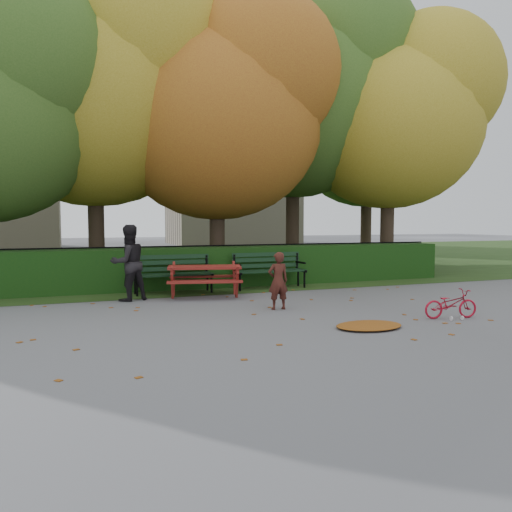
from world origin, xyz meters
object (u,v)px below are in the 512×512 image
object	(u,v)px
bench_left	(173,271)
adult	(128,263)
tree_c	(230,109)
tree_g	(378,130)
picnic_table	(204,273)
child	(278,281)
tree_b	(107,84)
tree_d	(307,89)
bench_right	(269,267)
bicycle	(451,304)
tree_e	(402,114)

from	to	relation	value
bench_left	adult	xyz separation A→B (m)	(-1.08, -0.80, 0.28)
tree_c	adult	xyz separation A→B (m)	(-3.22, -3.06, -4.03)
tree_g	picnic_table	world-z (taller)	tree_g
tree_c	bench_left	distance (m)	5.31
tree_g	child	xyz separation A→B (m)	(-8.20, -8.91, -4.83)
picnic_table	child	bearing A→B (deg)	-53.20
tree_b	tree_d	distance (m)	6.37
picnic_table	bench_left	bearing A→B (deg)	138.35
bench_left	tree_g	bearing A→B (deg)	32.17
tree_d	bench_right	xyz separation A→B (m)	(-2.78, -3.53, -5.46)
bench_left	child	xyz separation A→B (m)	(1.43, -2.85, 0.02)
tree_b	child	bearing A→B (deg)	-66.41
bench_left	picnic_table	world-z (taller)	bench_left
tree_b	bicycle	xyz separation A→B (m)	(5.00, -7.74, -5.15)
bicycle	bench_right	bearing A→B (deg)	27.67
tree_g	picnic_table	bearing A→B (deg)	-142.97
tree_d	tree_c	bearing A→B (deg)	-157.39
tree_e	bench_right	distance (m)	7.38
picnic_table	tree_g	bearing A→B (deg)	50.64
picnic_table	tree_c	bearing A→B (deg)	76.18
bench_left	adult	size ratio (longest dim) A/B	1.13
bench_left	child	size ratio (longest dim) A/B	1.65
tree_c	child	xyz separation A→B (m)	(-0.70, -5.11, -4.28)
bench_left	adult	distance (m)	1.37
tree_d	picnic_table	size ratio (longest dim) A/B	5.20
picnic_table	tree_e	bearing A→B (deg)	35.08
tree_d	tree_g	distance (m)	5.16
picnic_table	bicycle	size ratio (longest dim) A/B	1.93
tree_e	tree_g	distance (m)	4.39
tree_e	adult	xyz separation A→B (m)	(-8.91, -2.87, -4.29)
tree_e	tree_g	world-z (taller)	tree_g
child	bench_right	bearing A→B (deg)	-105.83
bench_right	bicycle	xyz separation A→B (m)	(1.45, -4.70, -0.27)
tree_e	picnic_table	size ratio (longest dim) A/B	4.42
picnic_table	tree_b	bearing A→B (deg)	127.42
picnic_table	bicycle	xyz separation A→B (m)	(3.31, -3.91, -0.28)
tree_c	adult	size ratio (longest dim) A/B	5.02
tree_d	picnic_table	bearing A→B (deg)	-136.98
adult	bicycle	distance (m)	6.31
tree_e	bench_right	xyz separation A→B (m)	(-5.42, -2.07, -4.56)
tree_g	child	bearing A→B (deg)	-132.62
tree_e	bench_left	bearing A→B (deg)	-165.19
tree_c	bicycle	bearing A→B (deg)	-76.11
tree_g	tree_d	bearing A→B (deg)	-150.39
bench_right	picnic_table	xyz separation A→B (m)	(-1.85, -0.79, 0.01)
tree_b	tree_g	distance (m)	11.19
adult	tree_b	bearing A→B (deg)	-109.69
bench_right	child	distance (m)	3.01
tree_e	tree_c	bearing A→B (deg)	178.07
tree_g	bench_right	distance (m)	10.61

